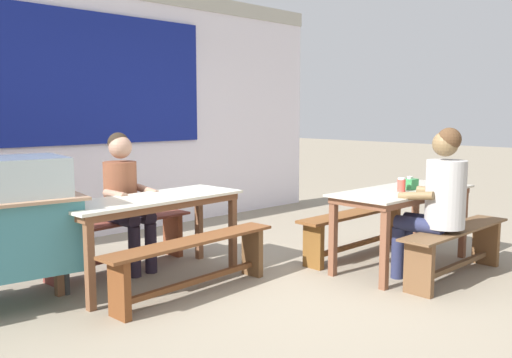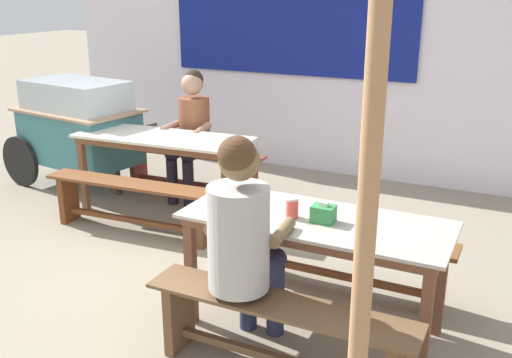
{
  "view_description": "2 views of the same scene",
  "coord_description": "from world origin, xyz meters",
  "px_view_note": "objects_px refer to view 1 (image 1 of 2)",
  "views": [
    {
      "loc": [
        -3.31,
        -2.94,
        1.48
      ],
      "look_at": [
        -0.02,
        0.49,
        0.89
      ],
      "focal_mm": 37.7,
      "sensor_mm": 36.0,
      "label": 1
    },
    {
      "loc": [
        2.31,
        -3.29,
        2.06
      ],
      "look_at": [
        0.46,
        0.5,
        0.66
      ],
      "focal_mm": 40.59,
      "sensor_mm": 36.0,
      "label": 2
    }
  ],
  "objects_px": {
    "bench_far_back": "(118,237)",
    "bench_near_front": "(456,246)",
    "person_center_facing": "(125,192)",
    "condiment_jar": "(401,185)",
    "dining_table_near": "(403,198)",
    "person_near_front": "(438,196)",
    "bench_near_back": "(355,226)",
    "bench_far_front": "(193,258)",
    "dining_table_far": "(152,206)",
    "tissue_box": "(410,184)"
  },
  "relations": [
    {
      "from": "condiment_jar",
      "to": "person_near_front",
      "type": "bearing_deg",
      "value": -104.9
    },
    {
      "from": "person_near_front",
      "to": "condiment_jar",
      "type": "xyz_separation_m",
      "value": [
        0.11,
        0.42,
        0.04
      ]
    },
    {
      "from": "bench_far_back",
      "to": "bench_near_back",
      "type": "height_order",
      "value": "same"
    },
    {
      "from": "bench_far_back",
      "to": "bench_far_front",
      "type": "distance_m",
      "value": 1.09
    },
    {
      "from": "bench_near_front",
      "to": "dining_table_far",
      "type": "bearing_deg",
      "value": 137.65
    },
    {
      "from": "bench_near_front",
      "to": "person_near_front",
      "type": "bearing_deg",
      "value": 164.91
    },
    {
      "from": "bench_near_back",
      "to": "bench_far_front",
      "type": "bearing_deg",
      "value": 174.55
    },
    {
      "from": "dining_table_far",
      "to": "bench_far_front",
      "type": "bearing_deg",
      "value": -86.18
    },
    {
      "from": "bench_near_front",
      "to": "person_near_front",
      "type": "relative_size",
      "value": 1.12
    },
    {
      "from": "bench_far_back",
      "to": "dining_table_near",
      "type": "bearing_deg",
      "value": -41.85
    },
    {
      "from": "bench_near_back",
      "to": "condiment_jar",
      "type": "bearing_deg",
      "value": -102.02
    },
    {
      "from": "bench_far_front",
      "to": "person_near_front",
      "type": "distance_m",
      "value": 2.15
    },
    {
      "from": "dining_table_near",
      "to": "condiment_jar",
      "type": "distance_m",
      "value": 0.2
    },
    {
      "from": "dining_table_far",
      "to": "dining_table_near",
      "type": "xyz_separation_m",
      "value": [
        1.99,
        -1.27,
        0.0
      ]
    },
    {
      "from": "tissue_box",
      "to": "bench_far_front",
      "type": "bearing_deg",
      "value": 159.21
    },
    {
      "from": "dining_table_near",
      "to": "bench_near_back",
      "type": "xyz_separation_m",
      "value": [
        -0.0,
        0.54,
        -0.36
      ]
    },
    {
      "from": "bench_far_front",
      "to": "bench_near_front",
      "type": "bearing_deg",
      "value": -33.06
    },
    {
      "from": "bench_near_back",
      "to": "person_near_front",
      "type": "distance_m",
      "value": 1.15
    },
    {
      "from": "bench_far_front",
      "to": "bench_near_front",
      "type": "xyz_separation_m",
      "value": [
        1.96,
        -1.27,
        -0.01
      ]
    },
    {
      "from": "bench_far_back",
      "to": "bench_near_front",
      "type": "bearing_deg",
      "value": -49.3
    },
    {
      "from": "dining_table_far",
      "to": "bench_near_front",
      "type": "height_order",
      "value": "dining_table_far"
    },
    {
      "from": "person_center_facing",
      "to": "bench_far_front",
      "type": "bearing_deg",
      "value": -88.68
    },
    {
      "from": "bench_far_back",
      "to": "person_center_facing",
      "type": "relative_size",
      "value": 1.21
    },
    {
      "from": "bench_near_front",
      "to": "person_center_facing",
      "type": "distance_m",
      "value": 3.07
    },
    {
      "from": "bench_far_back",
      "to": "tissue_box",
      "type": "bearing_deg",
      "value": -41.57
    },
    {
      "from": "bench_far_front",
      "to": "condiment_jar",
      "type": "distance_m",
      "value": 2.05
    },
    {
      "from": "dining_table_far",
      "to": "condiment_jar",
      "type": "relative_size",
      "value": 13.34
    },
    {
      "from": "dining_table_near",
      "to": "person_near_front",
      "type": "distance_m",
      "value": 0.55
    },
    {
      "from": "bench_far_front",
      "to": "bench_near_front",
      "type": "distance_m",
      "value": 2.34
    },
    {
      "from": "bench_far_back",
      "to": "bench_near_front",
      "type": "relative_size",
      "value": 1.03
    },
    {
      "from": "bench_near_front",
      "to": "condiment_jar",
      "type": "xyz_separation_m",
      "value": [
        -0.13,
        0.49,
        0.52
      ]
    },
    {
      "from": "dining_table_far",
      "to": "person_center_facing",
      "type": "distance_m",
      "value": 0.48
    },
    {
      "from": "dining_table_far",
      "to": "bench_near_front",
      "type": "relative_size",
      "value": 1.12
    },
    {
      "from": "bench_far_back",
      "to": "bench_near_front",
      "type": "height_order",
      "value": "same"
    },
    {
      "from": "person_center_facing",
      "to": "condiment_jar",
      "type": "bearing_deg",
      "value": -44.35
    },
    {
      "from": "dining_table_far",
      "to": "person_near_front",
      "type": "bearing_deg",
      "value": -45.04
    },
    {
      "from": "dining_table_near",
      "to": "bench_near_front",
      "type": "bearing_deg",
      "value": -89.74
    },
    {
      "from": "dining_table_far",
      "to": "person_center_facing",
      "type": "xyz_separation_m",
      "value": [
        0.01,
        0.48,
        0.08
      ]
    },
    {
      "from": "bench_near_front",
      "to": "condiment_jar",
      "type": "distance_m",
      "value": 0.72
    },
    {
      "from": "bench_far_front",
      "to": "condiment_jar",
      "type": "relative_size",
      "value": 12.96
    },
    {
      "from": "bench_far_back",
      "to": "condiment_jar",
      "type": "bearing_deg",
      "value": -44.61
    },
    {
      "from": "dining_table_far",
      "to": "person_near_front",
      "type": "xyz_separation_m",
      "value": [
        1.75,
        -1.75,
        0.1
      ]
    },
    {
      "from": "dining_table_far",
      "to": "tissue_box",
      "type": "height_order",
      "value": "tissue_box"
    },
    {
      "from": "dining_table_far",
      "to": "tissue_box",
      "type": "xyz_separation_m",
      "value": [
        2.05,
        -1.31,
        0.13
      ]
    },
    {
      "from": "person_center_facing",
      "to": "person_near_front",
      "type": "xyz_separation_m",
      "value": [
        1.74,
        -2.23,
        0.03
      ]
    },
    {
      "from": "bench_near_front",
      "to": "condiment_jar",
      "type": "height_order",
      "value": "condiment_jar"
    },
    {
      "from": "bench_near_back",
      "to": "person_center_facing",
      "type": "bearing_deg",
      "value": 148.59
    },
    {
      "from": "dining_table_near",
      "to": "person_near_front",
      "type": "relative_size",
      "value": 1.19
    },
    {
      "from": "dining_table_near",
      "to": "bench_far_back",
      "type": "distance_m",
      "value": 2.75
    },
    {
      "from": "bench_near_front",
      "to": "person_center_facing",
      "type": "bearing_deg",
      "value": 130.8
    }
  ]
}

